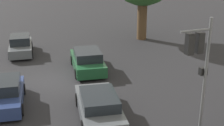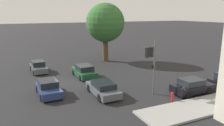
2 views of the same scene
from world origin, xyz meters
The scene contains 6 objects.
ground_plane centered at (0.00, 0.00, 0.00)m, with size 300.00×300.00×0.00m, color black.
traffic_signal centered at (7.02, 6.29, 3.63)m, with size 0.76×1.61×5.24m.
crossing_car_0 centered at (2.88, -2.48, 0.67)m, with size 4.16×2.08×1.43m.
crossing_car_1 centered at (-1.48, 2.48, 0.70)m, with size 4.50×2.14×1.49m.
crossing_car_2 centered at (5.12, 2.25, 0.64)m, with size 4.64×2.06×1.33m.
crossing_car_3 centered at (-6.18, -2.33, 0.69)m, with size 4.14×1.98×1.48m.
Camera 1 is at (18.69, 0.24, 7.82)m, focal length 50.00 mm.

